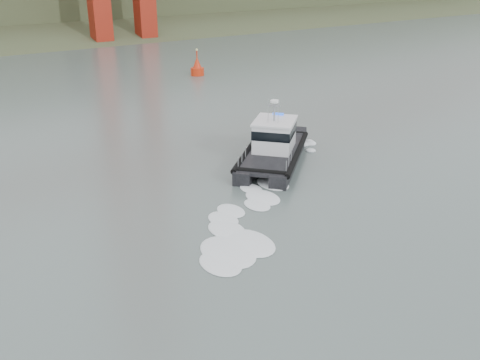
# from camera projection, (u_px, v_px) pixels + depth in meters

# --- Properties ---
(ground) EXTENTS (400.00, 400.00, 0.00)m
(ground) POSITION_uv_depth(u_px,v_px,m) (323.00, 302.00, 22.44)
(ground) COLOR #4B5954
(ground) RESTS_ON ground
(patrol_boat) EXTENTS (9.29, 8.95, 4.59)m
(patrol_boat) POSITION_uv_depth(u_px,v_px,m) (273.00, 146.00, 37.30)
(patrol_boat) COLOR black
(patrol_boat) RESTS_ON ground
(nav_buoy) EXTENTS (1.63, 1.63, 3.40)m
(nav_buoy) POSITION_uv_depth(u_px,v_px,m) (197.00, 68.00, 65.04)
(nav_buoy) COLOR red
(nav_buoy) RESTS_ON ground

